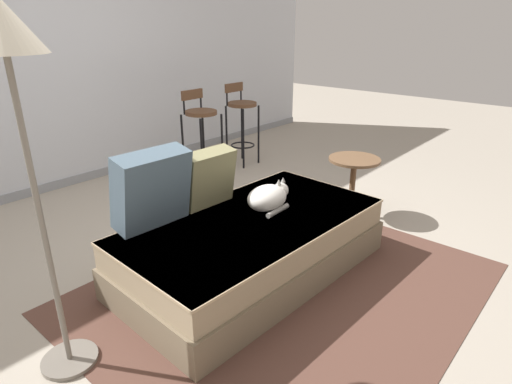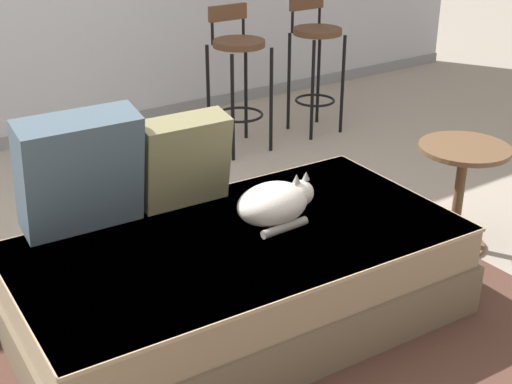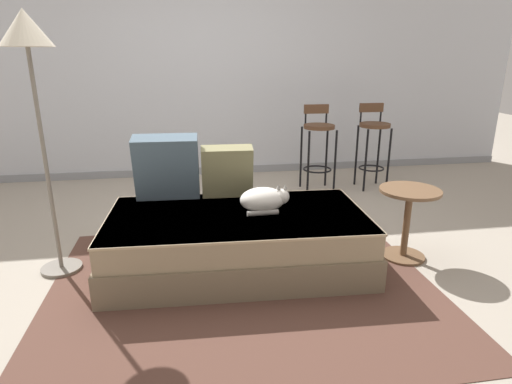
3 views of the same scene
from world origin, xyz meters
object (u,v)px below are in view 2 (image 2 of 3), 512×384
Objects in this scene: couch at (240,279)px; cat at (275,203)px; side_table at (460,182)px; throw_pillow_corner at (80,172)px; bar_stool_near_window at (238,65)px; throw_pillow_middle at (184,160)px; bar_stool_by_doorway at (315,50)px.

couch is 5.25× the size of cat.
couch is at bearing 177.50° from side_table.
throw_pillow_corner is 0.92× the size of side_table.
side_table is at bearing -85.21° from bar_stool_near_window.
couch is 1.96× the size of bar_stool_near_window.
throw_pillow_middle is 0.43× the size of bar_stool_by_doorway.
bar_stool_by_doorway is at bearing 44.31° from couch.
throw_pillow_corner reaches higher than throw_pillow_middle.
bar_stool_near_window is at bearing -179.95° from bar_stool_by_doorway.
bar_stool_near_window is 1.00× the size of bar_stool_by_doorway.
bar_stool_near_window reaches higher than cat.
throw_pillow_middle is 0.43× the size of bar_stool_near_window.
throw_pillow_corner reaches higher than cat.
throw_pillow_middle is at bearing -143.43° from bar_stool_by_doorway.
throw_pillow_middle is at bearing -130.71° from bar_stool_near_window.
throw_pillow_middle is 0.45m from cat.
couch is 1.27m from side_table.
throw_pillow_corner is at bearing 165.04° from side_table.
bar_stool_by_doorway is (1.79, 1.33, -0.03)m from throw_pillow_middle.
throw_pillow_middle is at bearing 94.18° from couch.
bar_stool_by_doorway is (1.76, 1.72, 0.38)m from couch.
cat is at bearing -29.55° from throw_pillow_corner.
bar_stool_near_window is at bearing 94.79° from side_table.
bar_stool_near_window is at bearing 61.57° from cat.
bar_stool_near_window reaches higher than throw_pillow_middle.
bar_stool_by_doorway reaches higher than cat.
bar_stool_near_window is (1.11, 1.72, 0.37)m from couch.
throw_pillow_corner is 2.07m from bar_stool_near_window.
bar_stool_by_doorway reaches higher than side_table.
throw_pillow_corner is 0.53× the size of bar_stool_by_doorway.
bar_stool_by_doorway reaches higher than throw_pillow_corner.
throw_pillow_corner is (-0.49, 0.41, 0.45)m from couch.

